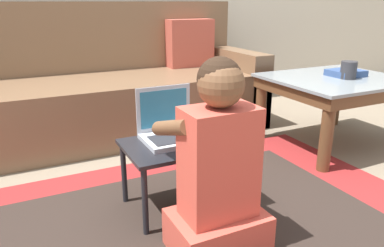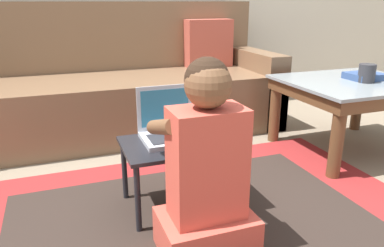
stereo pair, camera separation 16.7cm
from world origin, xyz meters
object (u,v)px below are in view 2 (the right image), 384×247
at_px(couch, 119,89).
at_px(person_seated, 206,173).
at_px(book_on_table, 365,76).
at_px(laptop_desk, 181,150).
at_px(computer_mouse, 212,133).
at_px(coffee_table, 353,92).
at_px(cup_on_table, 367,73).
at_px(laptop, 170,130).

bearing_deg(couch, person_seated, -88.31).
distance_m(person_seated, book_on_table, 1.45).
distance_m(laptop_desk, computer_mouse, 0.16).
bearing_deg(laptop_desk, coffee_table, 13.67).
height_order(couch, coffee_table, couch).
height_order(couch, book_on_table, couch).
bearing_deg(cup_on_table, computer_mouse, -168.25).
bearing_deg(book_on_table, computer_mouse, -165.52).
bearing_deg(laptop, couch, 91.79).
bearing_deg(computer_mouse, laptop, 164.44).
xyz_separation_m(couch, person_seated, (0.04, -1.52, 0.03)).
xyz_separation_m(couch, laptop, (0.04, -1.13, 0.05)).
distance_m(laptop_desk, cup_on_table, 1.26).
relative_size(coffee_table, laptop, 3.10).
distance_m(laptop, computer_mouse, 0.19).
height_order(coffee_table, cup_on_table, cup_on_table).
bearing_deg(coffee_table, person_seated, -152.60).
bearing_deg(computer_mouse, person_seated, -116.24).
height_order(computer_mouse, cup_on_table, cup_on_table).
bearing_deg(cup_on_table, laptop, -172.13).
height_order(person_seated, cup_on_table, person_seated).
xyz_separation_m(laptop, person_seated, (0.01, -0.39, -0.03)).
xyz_separation_m(person_seated, book_on_table, (1.30, 0.64, 0.14)).
height_order(cup_on_table, book_on_table, cup_on_table).
height_order(laptop_desk, laptop, laptop).
bearing_deg(coffee_table, laptop_desk, -166.33).
distance_m(laptop, person_seated, 0.40).
bearing_deg(person_seated, couch, 91.69).
distance_m(laptop_desk, book_on_table, 1.32).
height_order(laptop, book_on_table, laptop).
relative_size(laptop_desk, computer_mouse, 4.55).
bearing_deg(cup_on_table, coffee_table, 111.30).
relative_size(couch, coffee_table, 2.80).
xyz_separation_m(laptop_desk, cup_on_table, (1.22, 0.23, 0.22)).
height_order(laptop_desk, cup_on_table, cup_on_table).
bearing_deg(computer_mouse, couch, 100.31).
bearing_deg(laptop, cup_on_table, 7.87).
height_order(laptop_desk, book_on_table, book_on_table).
relative_size(computer_mouse, book_on_table, 0.54).
relative_size(laptop_desk, laptop, 1.95).
bearing_deg(laptop, person_seated, -88.60).
xyz_separation_m(laptop, computer_mouse, (0.18, -0.05, -0.02)).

